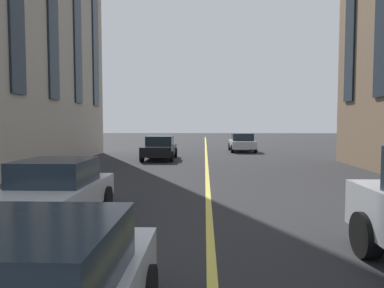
% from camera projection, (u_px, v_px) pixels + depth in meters
% --- Properties ---
extents(lane_centre_line, '(80.00, 0.16, 0.01)m').
position_uv_depth(lane_centre_line, '(208.00, 184.00, 12.89)').
color(lane_centre_line, '#D8C64C').
rests_on(lane_centre_line, ground_plane).
extents(car_black_mid, '(3.90, 1.89, 1.40)m').
position_uv_depth(car_black_mid, '(160.00, 148.00, 21.42)').
color(car_black_mid, black).
rests_on(car_black_mid, ground_plane).
extents(car_silver_oncoming, '(3.90, 1.89, 1.40)m').
position_uv_depth(car_silver_oncoming, '(53.00, 192.00, 7.94)').
color(car_silver_oncoming, '#B7BABF').
rests_on(car_silver_oncoming, ground_plane).
extents(car_silver_parked_b, '(3.90, 1.89, 1.40)m').
position_uv_depth(car_silver_parked_b, '(242.00, 142.00, 27.24)').
color(car_silver_parked_b, '#B7BABF').
rests_on(car_silver_parked_b, ground_plane).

